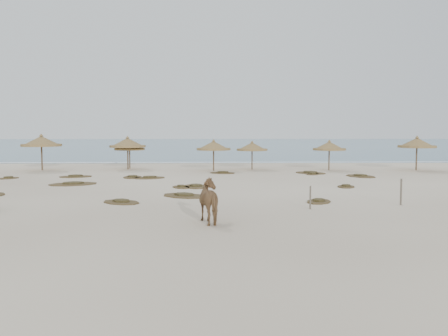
{
  "coord_description": "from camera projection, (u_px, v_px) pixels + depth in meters",
  "views": [
    {
      "loc": [
        1.42,
        -25.35,
        3.68
      ],
      "look_at": [
        2.13,
        5.0,
        1.17
      ],
      "focal_mm": 40.0,
      "sensor_mm": 36.0,
      "label": 1
    }
  ],
  "objects": [
    {
      "name": "scrub_7",
      "position": [
        223.0,
        173.0,
        39.45
      ],
      "size": [
        2.4,
        2.0,
        0.16
      ],
      "rotation": [
        0.0,
        0.0,
        2.76
      ],
      "color": "brown",
      "rests_on": "ground"
    },
    {
      "name": "scrub_14",
      "position": [
        133.0,
        177.0,
        36.13
      ],
      "size": [
        1.5,
        2.17,
        0.16
      ],
      "rotation": [
        0.0,
        0.0,
        1.65
      ],
      "color": "brown",
      "rests_on": "ground"
    },
    {
      "name": "ocean",
      "position": [
        205.0,
        145.0,
        100.25
      ],
      "size": [
        200.0,
        100.0,
        0.01
      ],
      "primitive_type": "cube",
      "color": "#29577B",
      "rests_on": "ground"
    },
    {
      "name": "scrub_6",
      "position": [
        76.0,
        176.0,
        36.58
      ],
      "size": [
        2.68,
        2.11,
        0.16
      ],
      "rotation": [
        0.0,
        0.0,
        0.27
      ],
      "color": "brown",
      "rests_on": "ground"
    },
    {
      "name": "ground",
      "position": [
        185.0,
        199.0,
        25.53
      ],
      "size": [
        160.0,
        160.0,
        0.0
      ],
      "primitive_type": "plane",
      "color": "beige",
      "rests_on": "ground"
    },
    {
      "name": "fence_post_near",
      "position": [
        310.0,
        198.0,
        22.29
      ],
      "size": [
        0.09,
        0.09,
        1.05
      ],
      "primitive_type": "cylinder",
      "rotation": [
        0.0,
        0.0,
        0.17
      ],
      "color": "#615748",
      "rests_on": "ground"
    },
    {
      "name": "scrub_10",
      "position": [
        313.0,
        174.0,
        38.52
      ],
      "size": [
        1.5,
        1.76,
        0.16
      ],
      "rotation": [
        0.0,
        0.0,
        1.14
      ],
      "color": "brown",
      "rests_on": "ground"
    },
    {
      "name": "scrub_8",
      "position": [
        8.0,
        178.0,
        35.44
      ],
      "size": [
        1.73,
        1.8,
        0.16
      ],
      "rotation": [
        0.0,
        0.0,
        0.88
      ],
      "color": "brown",
      "rests_on": "ground"
    },
    {
      "name": "scrub_5",
      "position": [
        361.0,
        176.0,
        36.89
      ],
      "size": [
        2.57,
        3.09,
        0.16
      ],
      "rotation": [
        0.0,
        0.0,
        1.95
      ],
      "color": "brown",
      "rests_on": "ground"
    },
    {
      "name": "palapa_2",
      "position": [
        128.0,
        143.0,
        43.2
      ],
      "size": [
        3.23,
        3.23,
        2.91
      ],
      "rotation": [
        0.0,
        0.0,
        -0.04
      ],
      "color": "#503929",
      "rests_on": "ground"
    },
    {
      "name": "scrub_3",
      "position": [
        196.0,
        186.0,
        30.52
      ],
      "size": [
        1.88,
        2.54,
        0.16
      ],
      "rotation": [
        0.0,
        0.0,
        1.74
      ],
      "color": "brown",
      "rests_on": "ground"
    },
    {
      "name": "foam_line",
      "position": [
        199.0,
        162.0,
        51.43
      ],
      "size": [
        70.0,
        0.6,
        0.01
      ],
      "primitive_type": "cube",
      "color": "white",
      "rests_on": "ground"
    },
    {
      "name": "palapa_1",
      "position": [
        130.0,
        146.0,
        43.75
      ],
      "size": [
        3.24,
        3.24,
        2.52
      ],
      "rotation": [
        0.0,
        0.0,
        -0.24
      ],
      "color": "#503929",
      "rests_on": "ground"
    },
    {
      "name": "scrub_1",
      "position": [
        73.0,
        184.0,
        31.83
      ],
      "size": [
        3.56,
        2.98,
        0.16
      ],
      "rotation": [
        0.0,
        0.0,
        0.38
      ],
      "color": "brown",
      "rests_on": "ground"
    },
    {
      "name": "scrub_11",
      "position": [
        121.0,
        202.0,
        24.18
      ],
      "size": [
        2.48,
        2.35,
        0.16
      ],
      "rotation": [
        0.0,
        0.0,
        2.48
      ],
      "color": "brown",
      "rests_on": "ground"
    },
    {
      "name": "scrub_9",
      "position": [
        184.0,
        195.0,
        26.43
      ],
      "size": [
        3.11,
        2.94,
        0.16
      ],
      "rotation": [
        0.0,
        0.0,
        2.49
      ],
      "color": "brown",
      "rests_on": "ground"
    },
    {
      "name": "fence_post_far",
      "position": [
        401.0,
        192.0,
        23.44
      ],
      "size": [
        0.12,
        0.12,
        1.25
      ],
      "primitive_type": "cylinder",
      "rotation": [
        0.0,
        0.0,
        0.41
      ],
      "color": "#615748",
      "rests_on": "ground"
    },
    {
      "name": "palapa_0",
      "position": [
        41.0,
        142.0,
        41.97
      ],
      "size": [
        4.08,
        4.08,
        3.12
      ],
      "rotation": [
        0.0,
        0.0,
        -0.26
      ],
      "color": "#503929",
      "rests_on": "ground"
    },
    {
      "name": "horse",
      "position": [
        213.0,
        201.0,
        19.07
      ],
      "size": [
        1.5,
        2.19,
        1.69
      ],
      "primitive_type": "imported",
      "rotation": [
        0.0,
        0.0,
        3.47
      ],
      "color": "brown",
      "rests_on": "ground"
    },
    {
      "name": "palapa_4",
      "position": [
        252.0,
        147.0,
        42.98
      ],
      "size": [
        3.19,
        3.19,
        2.5
      ],
      "rotation": [
        0.0,
        0.0,
        0.22
      ],
      "color": "#503929",
      "rests_on": "ground"
    },
    {
      "name": "scrub_13",
      "position": [
        149.0,
        178.0,
        35.65
      ],
      "size": [
        2.76,
        2.37,
        0.16
      ],
      "rotation": [
        0.0,
        0.0,
        0.44
      ],
      "color": "brown",
      "rests_on": "ground"
    },
    {
      "name": "scrub_15",
      "position": [
        310.0,
        173.0,
        39.46
      ],
      "size": [
        3.08,
        3.1,
        0.16
      ],
      "rotation": [
        0.0,
        0.0,
        2.34
      ],
      "color": "brown",
      "rests_on": "ground"
    },
    {
      "name": "palapa_6",
      "position": [
        417.0,
        143.0,
        42.04
      ],
      "size": [
        3.55,
        3.55,
        2.95
      ],
      "rotation": [
        0.0,
        0.0,
        0.14
      ],
      "color": "#503929",
      "rests_on": "ground"
    },
    {
      "name": "palapa_3",
      "position": [
        214.0,
        146.0,
        41.59
      ],
      "size": [
        3.59,
        3.59,
        2.67
      ],
      "rotation": [
        0.0,
        0.0,
        -0.31
      ],
      "color": "#503929",
      "rests_on": "ground"
    },
    {
      "name": "scrub_2",
      "position": [
        181.0,
        187.0,
        30.16
      ],
      "size": [
        1.54,
        1.78,
        0.16
      ],
      "rotation": [
        0.0,
        0.0,
        2.02
      ],
      "color": "brown",
      "rests_on": "ground"
    },
    {
      "name": "scrub_12",
      "position": [
        319.0,
        201.0,
        24.37
      ],
      "size": [
        1.73,
        2.05,
        0.16
      ],
      "rotation": [
        0.0,
        0.0,
        1.16
      ],
      "color": "brown",
      "rests_on": "ground"
    },
    {
      "name": "palapa_5",
      "position": [
        329.0,
        146.0,
        42.04
      ],
      "size": [
        3.49,
        3.49,
        2.62
      ],
      "rotation": [
        0.0,
        0.0,
        0.3
      ],
      "color": "#503929",
      "rests_on": "ground"
    },
    {
      "name": "scrub_4",
      "position": [
        346.0,
        186.0,
        30.45
      ],
      "size": [
        1.47,
        1.82,
        0.16
      ],
      "rotation": [
        0.0,
        0.0,
        1.24
      ],
      "color": "brown",
      "rests_on": "ground"
    }
  ]
}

